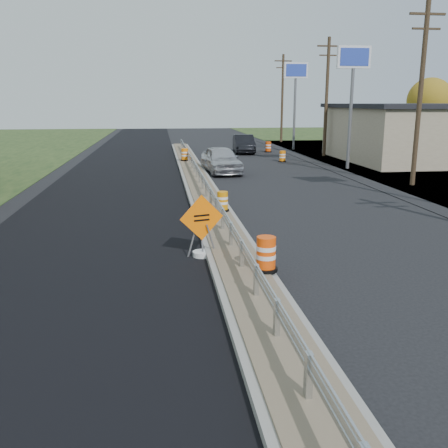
{
  "coord_description": "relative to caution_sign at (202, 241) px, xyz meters",
  "views": [
    {
      "loc": [
        -2.03,
        -16.27,
        4.42
      ],
      "look_at": [
        -0.32,
        -2.87,
        1.1
      ],
      "focal_mm": 40.0,
      "sensor_mm": 36.0,
      "label": 1
    }
  ],
  "objects": [
    {
      "name": "ground",
      "position": [
        0.9,
        2.32,
        -0.47
      ],
      "size": [
        140.0,
        140.0,
        0.0
      ],
      "primitive_type": "plane",
      "color": "black",
      "rests_on": "ground"
    },
    {
      "name": "milled_overlay",
      "position": [
        -3.5,
        12.32,
        -0.46
      ],
      "size": [
        7.2,
        120.0,
        0.01
      ],
      "primitive_type": "cube",
      "color": "black",
      "rests_on": "ground"
    },
    {
      "name": "median",
      "position": [
        0.9,
        10.32,
        -0.36
      ],
      "size": [
        1.6,
        55.0,
        0.23
      ],
      "color": "gray",
      "rests_on": "ground"
    },
    {
      "name": "guardrail",
      "position": [
        0.9,
        11.32,
        0.26
      ],
      "size": [
        0.1,
        46.15,
        0.72
      ],
      "color": "silver",
      "rests_on": "median"
    },
    {
      "name": "pylon_sign_mid",
      "position": [
        11.4,
        18.32,
        6.01
      ],
      "size": [
        2.2,
        0.3,
        7.9
      ],
      "color": "slate",
      "rests_on": "ground"
    },
    {
      "name": "pylon_sign_north",
      "position": [
        11.4,
        32.32,
        6.01
      ],
      "size": [
        2.2,
        0.3,
        7.9
      ],
      "color": "slate",
      "rests_on": "ground"
    },
    {
      "name": "utility_pole_smid",
      "position": [
        12.4,
        11.32,
        4.47
      ],
      "size": [
        1.9,
        0.26,
        9.4
      ],
      "color": "#473523",
      "rests_on": "ground"
    },
    {
      "name": "utility_pole_nmid",
      "position": [
        12.4,
        26.32,
        4.47
      ],
      "size": [
        1.9,
        0.26,
        9.4
      ],
      "color": "#473523",
      "rests_on": "ground"
    },
    {
      "name": "utility_pole_north",
      "position": [
        12.4,
        41.32,
        4.47
      ],
      "size": [
        1.9,
        0.26,
        9.4
      ],
      "color": "#473523",
      "rests_on": "ground"
    },
    {
      "name": "tree_far_yellow",
      "position": [
        26.9,
        36.32,
        4.07
      ],
      "size": [
        4.62,
        4.62,
        6.86
      ],
      "color": "#473523",
      "rests_on": "ground"
    },
    {
      "name": "caution_sign",
      "position": [
        0.0,
        0.0,
        0.0
      ],
      "size": [
        1.29,
        0.56,
        1.84
      ],
      "rotation": [
        0.0,
        0.0,
        0.29
      ],
      "color": "white",
      "rests_on": "ground"
    },
    {
      "name": "barrel_median_near",
      "position": [
        1.45,
        -2.12,
        0.19
      ],
      "size": [
        0.61,
        0.61,
        0.89
      ],
      "color": "black",
      "rests_on": "median"
    },
    {
      "name": "barrel_median_mid",
      "position": [
        1.24,
        5.11,
        0.13
      ],
      "size": [
        0.53,
        0.53,
        0.77
      ],
      "color": "black",
      "rests_on": "median"
    },
    {
      "name": "barrel_median_far",
      "position": [
        0.64,
        22.53,
        0.19
      ],
      "size": [
        0.61,
        0.61,
        0.89
      ],
      "color": "black",
      "rests_on": "median"
    },
    {
      "name": "barrel_shoulder_mid",
      "position": [
        8.0,
        22.83,
        -0.07
      ],
      "size": [
        0.56,
        0.56,
        0.83
      ],
      "color": "black",
      "rests_on": "ground"
    },
    {
      "name": "barrel_shoulder_far",
      "position": [
        8.54,
        30.38,
        -0.02
      ],
      "size": [
        0.63,
        0.63,
        0.93
      ],
      "color": "black",
      "rests_on": "ground"
    },
    {
      "name": "car_silver",
      "position": [
        2.7,
        17.49,
        0.38
      ],
      "size": [
        2.51,
        5.14,
        1.69
      ],
      "primitive_type": "imported",
      "rotation": [
        0.0,
        0.0,
        0.11
      ],
      "color": "silver",
      "rests_on": "ground"
    },
    {
      "name": "car_dark_mid",
      "position": [
        6.24,
        29.92,
        0.32
      ],
      "size": [
        2.02,
        4.92,
        1.58
      ],
      "primitive_type": "imported",
      "rotation": [
        0.0,
        0.0,
        -0.07
      ],
      "color": "black",
      "rests_on": "ground"
    }
  ]
}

